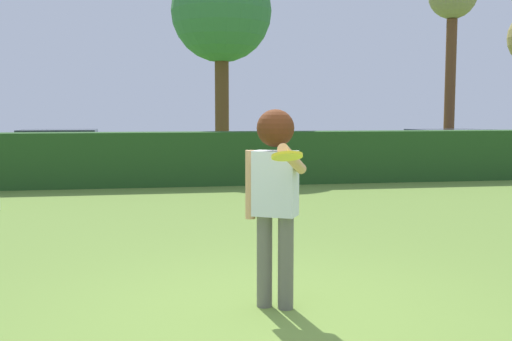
{
  "coord_description": "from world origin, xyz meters",
  "views": [
    {
      "loc": [
        -1.0,
        -4.92,
        1.76
      ],
      "look_at": [
        0.08,
        1.28,
        1.15
      ],
      "focal_mm": 42.32,
      "sensor_mm": 36.0,
      "label": 1
    }
  ],
  "objects_px": {
    "parked_car_green": "(59,148)",
    "frisbee": "(287,156)",
    "person": "(275,183)",
    "bare_elm_tree": "(452,7)",
    "willow_tree": "(221,14)",
    "parked_car_blue": "(449,148)"
  },
  "relations": [
    {
      "from": "parked_car_green",
      "to": "parked_car_blue",
      "type": "xyz_separation_m",
      "value": [
        11.62,
        -1.73,
        0.0
      ]
    },
    {
      "from": "parked_car_blue",
      "to": "frisbee",
      "type": "bearing_deg",
      "value": -122.33
    },
    {
      "from": "person",
      "to": "parked_car_green",
      "type": "relative_size",
      "value": 0.42
    },
    {
      "from": "frisbee",
      "to": "willow_tree",
      "type": "distance_m",
      "value": 14.57
    },
    {
      "from": "parked_car_blue",
      "to": "parked_car_green",
      "type": "bearing_deg",
      "value": 171.51
    },
    {
      "from": "frisbee",
      "to": "bare_elm_tree",
      "type": "distance_m",
      "value": 17.72
    },
    {
      "from": "parked_car_blue",
      "to": "bare_elm_tree",
      "type": "xyz_separation_m",
      "value": [
        1.18,
        2.32,
        4.6
      ]
    },
    {
      "from": "person",
      "to": "parked_car_blue",
      "type": "xyz_separation_m",
      "value": [
        7.82,
        11.78,
        -0.45
      ]
    },
    {
      "from": "willow_tree",
      "to": "parked_car_blue",
      "type": "bearing_deg",
      "value": -14.34
    },
    {
      "from": "willow_tree",
      "to": "bare_elm_tree",
      "type": "relative_size",
      "value": 0.98
    },
    {
      "from": "person",
      "to": "bare_elm_tree",
      "type": "height_order",
      "value": "bare_elm_tree"
    },
    {
      "from": "person",
      "to": "willow_tree",
      "type": "height_order",
      "value": "willow_tree"
    },
    {
      "from": "bare_elm_tree",
      "to": "parked_car_green",
      "type": "bearing_deg",
      "value": -177.38
    },
    {
      "from": "parked_car_blue",
      "to": "willow_tree",
      "type": "bearing_deg",
      "value": 165.66
    },
    {
      "from": "frisbee",
      "to": "person",
      "type": "bearing_deg",
      "value": 86.62
    },
    {
      "from": "parked_car_blue",
      "to": "bare_elm_tree",
      "type": "bearing_deg",
      "value": 63.05
    },
    {
      "from": "frisbee",
      "to": "willow_tree",
      "type": "xyz_separation_m",
      "value": [
        1.14,
        14.14,
        3.34
      ]
    },
    {
      "from": "person",
      "to": "parked_car_blue",
      "type": "relative_size",
      "value": 0.4
    },
    {
      "from": "frisbee",
      "to": "parked_car_blue",
      "type": "relative_size",
      "value": 0.06
    },
    {
      "from": "parked_car_green",
      "to": "frisbee",
      "type": "bearing_deg",
      "value": -75.12
    },
    {
      "from": "person",
      "to": "bare_elm_tree",
      "type": "relative_size",
      "value": 0.27
    },
    {
      "from": "parked_car_green",
      "to": "parked_car_blue",
      "type": "relative_size",
      "value": 0.96
    }
  ]
}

